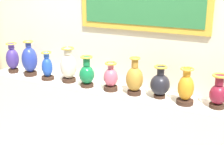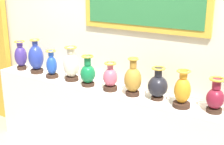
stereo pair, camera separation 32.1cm
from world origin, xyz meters
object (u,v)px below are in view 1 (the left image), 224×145
at_px(vase_sapphire, 47,68).
at_px(vase_onyx, 160,84).
at_px(vase_emerald, 87,74).
at_px(vase_indigo, 12,59).
at_px(vase_rose, 111,78).
at_px(vase_burgundy, 218,93).
at_px(vase_cobalt, 30,60).
at_px(vase_ochre, 135,79).
at_px(vase_amber, 186,89).
at_px(vase_ivory, 68,66).

relative_size(vase_sapphire, vase_onyx, 1.00).
bearing_deg(vase_emerald, vase_indigo, 178.56).
height_order(vase_indigo, vase_rose, vase_indigo).
relative_size(vase_indigo, vase_rose, 1.22).
relative_size(vase_onyx, vase_burgundy, 1.02).
bearing_deg(vase_cobalt, vase_ochre, -0.58).
relative_size(vase_rose, vase_onyx, 0.93).
bearing_deg(vase_amber, vase_sapphire, 179.95).
distance_m(vase_ochre, vase_onyx, 0.25).
xyz_separation_m(vase_emerald, vase_ochre, (0.54, 0.02, 0.02)).
height_order(vase_indigo, vase_onyx, vase_indigo).
relative_size(vase_emerald, vase_ochre, 0.88).
bearing_deg(vase_ochre, vase_ivory, 178.06).
relative_size(vase_ivory, vase_amber, 1.13).
bearing_deg(vase_emerald, vase_onyx, 3.45).
bearing_deg(vase_amber, vase_ochre, 178.53).
relative_size(vase_indigo, vase_onyx, 1.14).
xyz_separation_m(vase_sapphire, vase_burgundy, (1.85, 0.05, -0.00)).
height_order(vase_indigo, vase_cobalt, vase_cobalt).
height_order(vase_cobalt, vase_ochre, vase_cobalt).
height_order(vase_ivory, vase_emerald, vase_ivory).
relative_size(vase_indigo, vase_amber, 1.06).
xyz_separation_m(vase_rose, vase_amber, (0.77, -0.01, 0.02)).
relative_size(vase_ivory, vase_burgundy, 1.25).
bearing_deg(vase_amber, vase_ivory, 178.24).
height_order(vase_indigo, vase_ochre, vase_ochre).
distance_m(vase_cobalt, vase_onyx, 1.59).
height_order(vase_ochre, vase_onyx, vase_ochre).
bearing_deg(vase_cobalt, vase_indigo, -179.15).
bearing_deg(vase_amber, vase_emerald, -179.79).
bearing_deg(vase_onyx, vase_ochre, -173.07).
bearing_deg(vase_ivory, vase_rose, -3.43).
bearing_deg(vase_rose, vase_onyx, 4.00).
distance_m(vase_sapphire, vase_ivory, 0.27).
relative_size(vase_indigo, vase_cobalt, 0.88).
distance_m(vase_rose, vase_ochre, 0.26).
height_order(vase_onyx, vase_amber, vase_amber).
distance_m(vase_emerald, vase_onyx, 0.79).
bearing_deg(vase_amber, vase_onyx, 170.38).
xyz_separation_m(vase_indigo, vase_ochre, (1.60, -0.01, -0.01)).
bearing_deg(vase_rose, vase_emerald, -177.57).
height_order(vase_amber, vase_burgundy, vase_amber).
xyz_separation_m(vase_ivory, vase_emerald, (0.26, -0.04, -0.04)).
relative_size(vase_sapphire, vase_ivory, 0.82).
relative_size(vase_ivory, vase_onyx, 1.22).
height_order(vase_indigo, vase_ivory, vase_ivory).
height_order(vase_rose, vase_onyx, vase_onyx).
height_order(vase_indigo, vase_amber, vase_indigo).
height_order(vase_sapphire, vase_ivory, vase_ivory).
distance_m(vase_emerald, vase_amber, 1.05).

